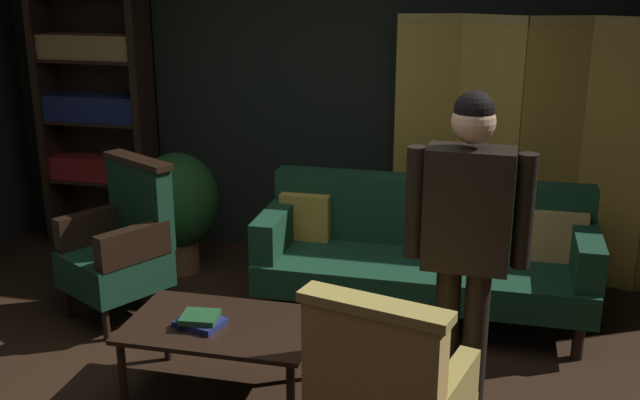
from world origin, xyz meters
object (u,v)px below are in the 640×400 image
book_green_cloth (200,317)px  bookshelf (97,116)px  coffee_table (222,331)px  standing_figure (467,234)px  folding_screen (549,149)px  velvet_couch (425,250)px  book_navy_cloth (200,323)px  potted_plant (178,204)px  armchair_wing_left (122,245)px

book_green_cloth → bookshelf: bearing=129.1°
coffee_table → standing_figure: standing_figure is taller
folding_screen → velvet_couch: (-0.77, -0.77, -0.53)m
folding_screen → coffee_table: folding_screen is taller
book_navy_cloth → bookshelf: bearing=129.1°
bookshelf → potted_plant: 1.09m
folding_screen → book_navy_cloth: bearing=-131.3°
bookshelf → coffee_table: bearing=-48.5°
coffee_table → standing_figure: bearing=-0.1°
folding_screen → coffee_table: (-1.71, -2.01, -0.61)m
bookshelf → book_green_cloth: bearing=-50.9°
bookshelf → standing_figure: bearing=-33.5°
bookshelf → potted_plant: bearing=-27.3°
velvet_couch → book_green_cloth: bearing=-128.9°
bookshelf → armchair_wing_left: (0.78, -1.21, -0.58)m
armchair_wing_left → folding_screen: bearing=24.6°
potted_plant → armchair_wing_left: bearing=-94.2°
potted_plant → coffee_table: bearing=-59.5°
armchair_wing_left → standing_figure: size_ratio=0.61×
armchair_wing_left → potted_plant: 0.78m
standing_figure → book_navy_cloth: 1.46m
coffee_table → book_navy_cloth: book_navy_cloth is taller
folding_screen → armchair_wing_left: bearing=-155.4°
book_green_cloth → armchair_wing_left: bearing=136.4°
standing_figure → armchair_wing_left: bearing=160.6°
potted_plant → book_navy_cloth: (0.82, -1.60, -0.09)m
velvet_couch → armchair_wing_left: size_ratio=2.04×
armchair_wing_left → book_navy_cloth: bearing=-43.6°
coffee_table → book_green_cloth: size_ratio=5.35×
folding_screen → velvet_couch: bearing=-135.0°
velvet_couch → coffee_table: bearing=-127.3°
bookshelf → coffee_table: bookshelf is taller
bookshelf → armchair_wing_left: bearing=-57.0°
bookshelf → book_green_cloth: (1.66, -2.04, -0.60)m
armchair_wing_left → potted_plant: armchair_wing_left is taller
velvet_couch → standing_figure: standing_figure is taller
folding_screen → standing_figure: (-0.47, -2.01, 0.04)m
coffee_table → velvet_couch: bearing=52.7°
standing_figure → coffee_table: bearing=179.9°
folding_screen → book_navy_cloth: 2.80m
armchair_wing_left → potted_plant: bearing=85.8°
folding_screen → armchair_wing_left: size_ratio=2.08×
coffee_table → book_navy_cloth: 0.13m
velvet_couch → coffee_table: velvet_couch is taller
velvet_couch → book_green_cloth: (-1.04, -1.29, 0.02)m
bookshelf → book_navy_cloth: bookshelf is taller
book_navy_cloth → coffee_table: bearing=28.6°
velvet_couch → coffee_table: (-0.94, -1.24, -0.08)m
bookshelf → standing_figure: size_ratio=1.20×
potted_plant → book_navy_cloth: 1.80m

